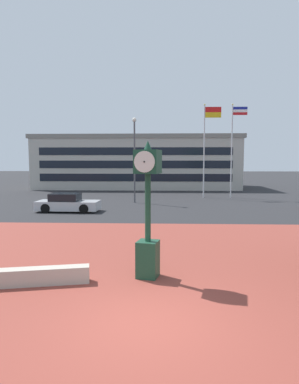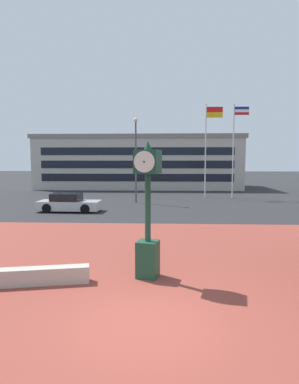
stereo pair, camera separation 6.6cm
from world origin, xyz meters
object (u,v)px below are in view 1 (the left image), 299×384
at_px(flagpole_primary, 206,143).
at_px(civic_building, 138,162).
at_px(street_lamp_post, 134,152).
at_px(street_clock, 148,213).
at_px(flagpole_secondary, 233,145).
at_px(car_street_mid, 68,203).

bearing_deg(flagpole_primary, civic_building, 121.59).
xyz_separation_m(flagpole_primary, street_lamp_post, (-6.50, -4.20, -0.95)).
distance_m(street_clock, flagpole_primary, 23.02).
bearing_deg(flagpole_primary, street_lamp_post, -147.11).
height_order(street_clock, flagpole_secondary, flagpole_secondary).
distance_m(flagpole_primary, civic_building, 14.26).
height_order(street_clock, car_street_mid, street_clock).
height_order(car_street_mid, civic_building, civic_building).
bearing_deg(civic_building, street_clock, -85.28).
relative_size(flagpole_secondary, street_lamp_post, 1.25).
relative_size(flagpole_primary, street_lamp_post, 1.25).
relative_size(street_clock, flagpole_primary, 0.47).
distance_m(street_clock, car_street_mid, 14.53).
xyz_separation_m(flagpole_primary, flagpole_secondary, (2.56, 0.00, -0.20)).
height_order(civic_building, street_lamp_post, street_lamp_post).
bearing_deg(street_lamp_post, civic_building, 93.18).
distance_m(car_street_mid, flagpole_secondary, 16.90).
distance_m(car_street_mid, street_lamp_post, 7.66).
xyz_separation_m(civic_building, street_lamp_post, (0.90, -16.24, 0.97)).
distance_m(street_clock, civic_building, 34.51).
bearing_deg(car_street_mid, street_clock, 27.94).
relative_size(street_clock, flagpole_secondary, 0.47).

